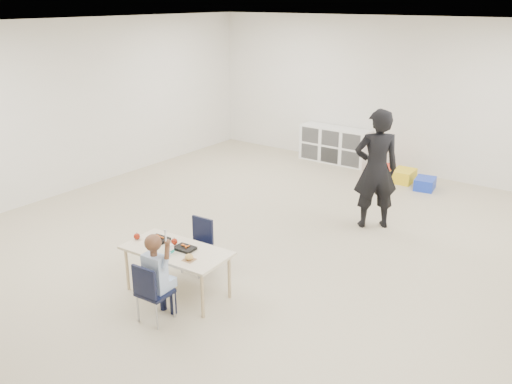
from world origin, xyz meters
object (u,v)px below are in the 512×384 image
Objects in this scene: child at (154,275)px; adult at (376,169)px; chair_near at (155,291)px; cubby_shelf at (335,145)px; table at (177,271)px.

adult reaches higher than child.
cubby_shelf reaches higher than chair_near.
cubby_shelf is (-1.22, 6.04, 0.03)m from chair_near.
chair_near reaches higher than table.
cubby_shelf is (-1.04, 5.54, 0.08)m from table.
cubby_shelf is at bearing 98.15° from child.
child is 0.73× the size of cubby_shelf.
table is at bearing 106.24° from chair_near.
table is 0.54m from chair_near.
adult is (0.75, 3.52, 0.34)m from child.
chair_near is at bearing 39.38° from adult.
child is at bearing 176.71° from chair_near.
adult reaches higher than cubby_shelf.
chair_near is 3.64m from adult.
chair_near is 6.16m from cubby_shelf.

